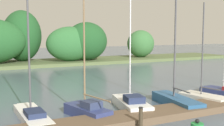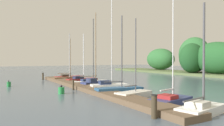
# 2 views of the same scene
# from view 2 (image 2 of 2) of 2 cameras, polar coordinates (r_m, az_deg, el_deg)

# --- Properties ---
(dock_pier) EXTENTS (25.69, 1.80, 0.35)m
(dock_pier) POSITION_cam_2_polar(r_m,az_deg,el_deg) (21.06, -7.00, -6.32)
(dock_pier) COLOR brown
(dock_pier) RESTS_ON ground
(far_shore) EXTENTS (64.15, 8.86, 7.16)m
(far_shore) POSITION_cam_2_polar(r_m,az_deg,el_deg) (41.33, 26.72, 0.76)
(far_shore) COLOR #56663D
(far_shore) RESTS_ON ground
(sailboat_0) EXTENTS (1.30, 4.23, 5.88)m
(sailboat_0) POSITION_cam_2_polar(r_m,az_deg,el_deg) (32.61, -11.12, -3.60)
(sailboat_0) COLOR maroon
(sailboat_0) RESTS_ON ground
(sailboat_1) EXTENTS (1.70, 4.53, 6.41)m
(sailboat_1) POSITION_cam_2_polar(r_m,az_deg,el_deg) (30.32, -11.22, -3.83)
(sailboat_1) COLOR brown
(sailboat_1) RESTS_ON ground
(sailboat_2) EXTENTS (1.51, 4.24, 6.06)m
(sailboat_2) POSITION_cam_2_polar(r_m,az_deg,el_deg) (27.70, -7.76, -4.17)
(sailboat_2) COLOR maroon
(sailboat_2) RESTS_ON ground
(sailboat_3) EXTENTS (1.13, 4.46, 7.56)m
(sailboat_3) POSITION_cam_2_polar(r_m,az_deg,el_deg) (25.42, -5.30, -4.73)
(sailboat_3) COLOR white
(sailboat_3) RESTS_ON ground
(sailboat_4) EXTENTS (1.61, 3.37, 7.72)m
(sailboat_4) POSITION_cam_2_polar(r_m,az_deg,el_deg) (22.84, -4.52, -5.12)
(sailboat_4) COLOR navy
(sailboat_4) RESTS_ON ground
(sailboat_5) EXTENTS (1.90, 3.78, 8.45)m
(sailboat_5) POSITION_cam_2_polar(r_m,az_deg,el_deg) (20.60, -0.51, -5.93)
(sailboat_5) COLOR white
(sailboat_5) RESTS_ON ground
(sailboat_6) EXTENTS (1.58, 4.22, 6.44)m
(sailboat_6) POSITION_cam_2_polar(r_m,az_deg,el_deg) (18.13, 2.27, -6.93)
(sailboat_6) COLOR #285684
(sailboat_6) RESTS_ON ground
(sailboat_7) EXTENTS (1.79, 3.20, 5.89)m
(sailboat_7) POSITION_cam_2_polar(r_m,az_deg,el_deg) (16.45, 6.01, -7.96)
(sailboat_7) COLOR silver
(sailboat_7) RESTS_ON ground
(sailboat_8) EXTENTS (2.08, 3.59, 7.33)m
(sailboat_8) POSITION_cam_2_polar(r_m,az_deg,el_deg) (14.80, 15.29, -9.00)
(sailboat_8) COLOR navy
(sailboat_8) RESTS_ON ground
(sailboat_9) EXTENTS (1.83, 3.50, 5.74)m
(sailboat_9) POSITION_cam_2_polar(r_m,az_deg,el_deg) (12.30, 22.48, -10.69)
(sailboat_9) COLOR white
(sailboat_9) RESTS_ON ground
(mooring_piling_0) EXTENTS (0.27, 0.27, 0.96)m
(mooring_piling_0) POSITION_cam_2_polar(r_m,az_deg,el_deg) (32.12, -17.61, -3.30)
(mooring_piling_0) COLOR #3D3323
(mooring_piling_0) RESTS_ON ground
(mooring_piling_1) EXTENTS (0.20, 0.20, 1.00)m
(mooring_piling_1) POSITION_cam_2_polar(r_m,az_deg,el_deg) (20.52, -10.09, -5.58)
(mooring_piling_1) COLOR #3D3323
(mooring_piling_1) RESTS_ON ground
(mooring_piling_2) EXTENTS (0.32, 0.32, 1.15)m
(mooring_piling_2) POSITION_cam_2_polar(r_m,az_deg,el_deg) (10.80, 10.96, -11.08)
(mooring_piling_2) COLOR #3D3323
(mooring_piling_2) RESTS_ON ground
(channel_buoy_0) EXTENTS (0.50, 0.50, 0.72)m
(channel_buoy_0) POSITION_cam_2_polar(r_m,az_deg,el_deg) (18.52, -13.11, -6.99)
(channel_buoy_0) COLOR #23843D
(channel_buoy_0) RESTS_ON ground
(channel_buoy_1) EXTENTS (0.39, 0.39, 0.63)m
(channel_buoy_1) POSITION_cam_2_polar(r_m,az_deg,el_deg) (25.21, -25.36, -5.01)
(channel_buoy_1) COLOR #23843D
(channel_buoy_1) RESTS_ON ground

